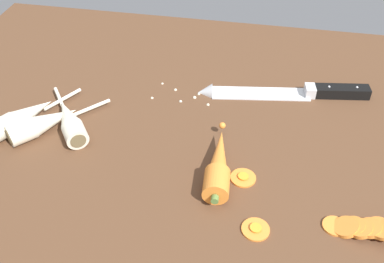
{
  "coord_description": "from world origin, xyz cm",
  "views": [
    {
      "loc": [
        11.38,
        -61.61,
        53.69
      ],
      "look_at": [
        0.0,
        -2.0,
        1.5
      ],
      "focal_mm": 41.34,
      "sensor_mm": 36.0,
      "label": 1
    }
  ],
  "objects_px": {
    "parsnip_mid_left": "(23,117)",
    "carrot_slice_stray_mid": "(256,229)",
    "chefs_knife": "(281,92)",
    "carrot_slice_stray_near": "(243,177)",
    "carrot_slice_stack": "(372,228)",
    "parsnip_front": "(44,123)",
    "whole_carrot": "(218,164)",
    "parsnip_mid_right": "(70,121)"
  },
  "relations": [
    {
      "from": "chefs_knife",
      "to": "parsnip_front",
      "type": "xyz_separation_m",
      "value": [
        -0.43,
        -0.2,
        0.01
      ]
    },
    {
      "from": "parsnip_mid_left",
      "to": "parsnip_mid_right",
      "type": "bearing_deg",
      "value": 3.39
    },
    {
      "from": "parsnip_mid_left",
      "to": "carrot_slice_stray_mid",
      "type": "xyz_separation_m",
      "value": [
        0.45,
        -0.16,
        -0.02
      ]
    },
    {
      "from": "parsnip_front",
      "to": "parsnip_mid_left",
      "type": "bearing_deg",
      "value": 168.25
    },
    {
      "from": "chefs_knife",
      "to": "carrot_slice_stack",
      "type": "bearing_deg",
      "value": -66.72
    },
    {
      "from": "chefs_knife",
      "to": "parsnip_mid_right",
      "type": "relative_size",
      "value": 2.09
    },
    {
      "from": "chefs_knife",
      "to": "whole_carrot",
      "type": "bearing_deg",
      "value": -111.1
    },
    {
      "from": "parsnip_front",
      "to": "carrot_slice_stray_mid",
      "type": "relative_size",
      "value": 3.91
    },
    {
      "from": "whole_carrot",
      "to": "parsnip_mid_left",
      "type": "relative_size",
      "value": 1.05
    },
    {
      "from": "carrot_slice_stray_near",
      "to": "carrot_slice_stack",
      "type": "bearing_deg",
      "value": -21.57
    },
    {
      "from": "carrot_slice_stray_mid",
      "to": "carrot_slice_stray_near",
      "type": "bearing_deg",
      "value": 105.87
    },
    {
      "from": "parsnip_mid_left",
      "to": "carrot_slice_stray_mid",
      "type": "height_order",
      "value": "parsnip_mid_left"
    },
    {
      "from": "parsnip_mid_left",
      "to": "whole_carrot",
      "type": "bearing_deg",
      "value": -8.5
    },
    {
      "from": "parsnip_mid_left",
      "to": "carrot_slice_stack",
      "type": "xyz_separation_m",
      "value": [
        0.61,
        -0.14,
        -0.01
      ]
    },
    {
      "from": "whole_carrot",
      "to": "parsnip_mid_right",
      "type": "distance_m",
      "value": 0.29
    },
    {
      "from": "chefs_knife",
      "to": "carrot_slice_stray_near",
      "type": "bearing_deg",
      "value": -101.82
    },
    {
      "from": "whole_carrot",
      "to": "carrot_slice_stray_mid",
      "type": "xyz_separation_m",
      "value": [
        0.07,
        -0.11,
        -0.02
      ]
    },
    {
      "from": "parsnip_mid_right",
      "to": "parsnip_mid_left",
      "type": "bearing_deg",
      "value": -176.61
    },
    {
      "from": "chefs_knife",
      "to": "carrot_slice_stray_near",
      "type": "height_order",
      "value": "chefs_knife"
    },
    {
      "from": "carrot_slice_stray_mid",
      "to": "parsnip_front",
      "type": "bearing_deg",
      "value": 159.32
    },
    {
      "from": "whole_carrot",
      "to": "parsnip_front",
      "type": "bearing_deg",
      "value": 171.97
    },
    {
      "from": "chefs_knife",
      "to": "parsnip_front",
      "type": "height_order",
      "value": "parsnip_front"
    },
    {
      "from": "carrot_slice_stack",
      "to": "parsnip_mid_right",
      "type": "bearing_deg",
      "value": 164.72
    },
    {
      "from": "chefs_knife",
      "to": "carrot_slice_stray_mid",
      "type": "relative_size",
      "value": 8.26
    },
    {
      "from": "parsnip_mid_left",
      "to": "chefs_knife",
      "type": "bearing_deg",
      "value": 21.97
    },
    {
      "from": "carrot_slice_stack",
      "to": "carrot_slice_stray_mid",
      "type": "bearing_deg",
      "value": -171.75
    },
    {
      "from": "parsnip_front",
      "to": "carrot_slice_stack",
      "type": "relative_size",
      "value": 1.25
    },
    {
      "from": "parsnip_front",
      "to": "parsnip_mid_left",
      "type": "distance_m",
      "value": 0.05
    },
    {
      "from": "carrot_slice_stray_near",
      "to": "whole_carrot",
      "type": "bearing_deg",
      "value": 173.98
    },
    {
      "from": "carrot_slice_stack",
      "to": "carrot_slice_stray_mid",
      "type": "relative_size",
      "value": 3.14
    },
    {
      "from": "chefs_knife",
      "to": "parsnip_mid_right",
      "type": "bearing_deg",
      "value": -154.11
    },
    {
      "from": "parsnip_mid_left",
      "to": "carrot_slice_stray_mid",
      "type": "relative_size",
      "value": 4.31
    },
    {
      "from": "chefs_knife",
      "to": "whole_carrot",
      "type": "distance_m",
      "value": 0.27
    },
    {
      "from": "whole_carrot",
      "to": "carrot_slice_stray_mid",
      "type": "height_order",
      "value": "whole_carrot"
    },
    {
      "from": "parsnip_mid_left",
      "to": "carrot_slice_stack",
      "type": "distance_m",
      "value": 0.63
    },
    {
      "from": "carrot_slice_stray_near",
      "to": "parsnip_mid_left",
      "type": "bearing_deg",
      "value": 171.75
    },
    {
      "from": "parsnip_front",
      "to": "carrot_slice_stray_mid",
      "type": "distance_m",
      "value": 0.43
    },
    {
      "from": "parsnip_front",
      "to": "carrot_slice_stray_near",
      "type": "bearing_deg",
      "value": -7.81
    },
    {
      "from": "parsnip_mid_left",
      "to": "parsnip_front",
      "type": "bearing_deg",
      "value": -11.75
    },
    {
      "from": "chefs_knife",
      "to": "parsnip_front",
      "type": "relative_size",
      "value": 2.11
    },
    {
      "from": "carrot_slice_stack",
      "to": "carrot_slice_stray_near",
      "type": "distance_m",
      "value": 0.21
    },
    {
      "from": "whole_carrot",
      "to": "parsnip_mid_left",
      "type": "distance_m",
      "value": 0.38
    }
  ]
}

